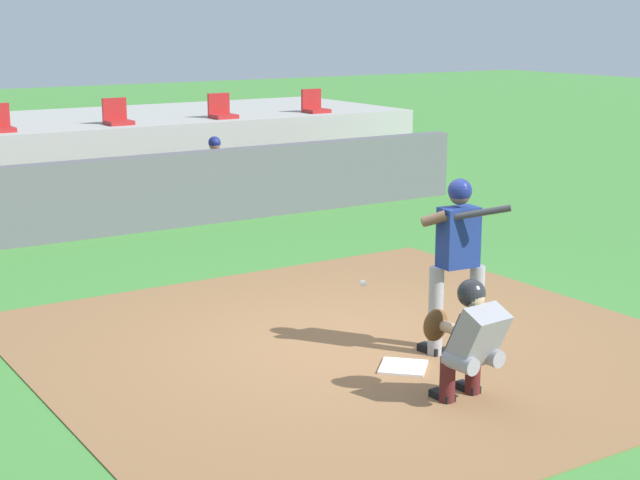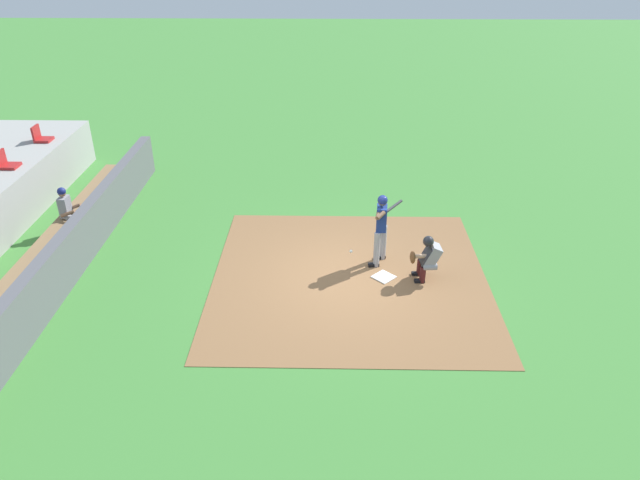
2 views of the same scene
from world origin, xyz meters
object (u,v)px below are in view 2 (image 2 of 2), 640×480
at_px(batter_at_plate, 381,225).
at_px(stadium_seat_4, 6,163).
at_px(dugout_player_1, 70,209).
at_px(stadium_seat_5, 41,137).
at_px(home_plate, 384,277).
at_px(catcher_crouched, 427,256).

distance_m(batter_at_plate, stadium_seat_4, 10.45).
height_order(dugout_player_1, stadium_seat_5, stadium_seat_5).
bearing_deg(stadium_seat_4, home_plate, -107.71).
distance_m(home_plate, batter_at_plate, 1.23).
height_order(batter_at_plate, stadium_seat_4, stadium_seat_4).
distance_m(home_plate, catcher_crouched, 1.12).
xyz_separation_m(dugout_player_1, stadium_seat_5, (3.29, 2.03, 0.86)).
bearing_deg(catcher_crouched, dugout_player_1, 76.68).
relative_size(home_plate, stadium_seat_4, 0.92).
height_order(home_plate, stadium_seat_4, stadium_seat_4).
bearing_deg(stadium_seat_5, home_plate, -118.02).
height_order(catcher_crouched, stadium_seat_5, stadium_seat_5).
relative_size(stadium_seat_4, stadium_seat_5, 1.00).
bearing_deg(home_plate, stadium_seat_4, 72.29).
distance_m(home_plate, stadium_seat_4, 10.79).
bearing_deg(batter_at_plate, stadium_seat_4, 75.80).
distance_m(batter_at_plate, dugout_player_1, 8.22).
relative_size(batter_at_plate, dugout_player_1, 1.39).
distance_m(home_plate, stadium_seat_5, 11.63).
relative_size(dugout_player_1, stadium_seat_5, 2.71).
bearing_deg(dugout_player_1, stadium_seat_4, 61.18).
height_order(home_plate, batter_at_plate, batter_at_plate).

